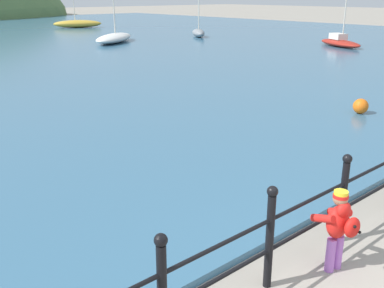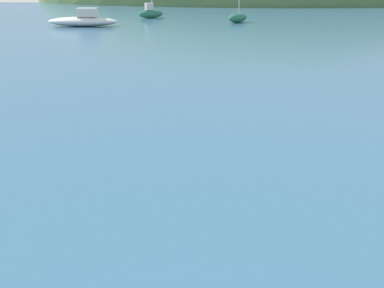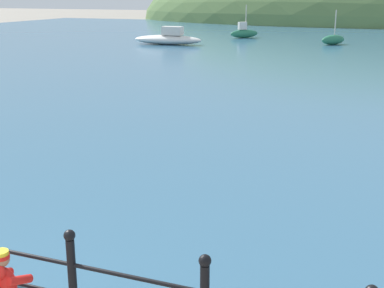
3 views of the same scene
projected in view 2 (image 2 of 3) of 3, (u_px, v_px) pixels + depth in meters
name	position (u px, v px, depth m)	size (l,w,h in m)	color
water	(242.00, 27.00, 30.51)	(80.00, 60.00, 0.10)	#386684
far_hillside	(243.00, 2.00, 65.34)	(60.47, 33.26, 18.50)	#567542
boat_white_sailboat	(238.00, 18.00, 33.14)	(1.70, 2.03, 2.29)	#287551
boat_red_dinghy	(151.00, 13.00, 36.86)	(2.08, 2.02, 2.51)	#287551
boat_twin_mast	(83.00, 20.00, 30.53)	(4.86, 1.77, 1.21)	silver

